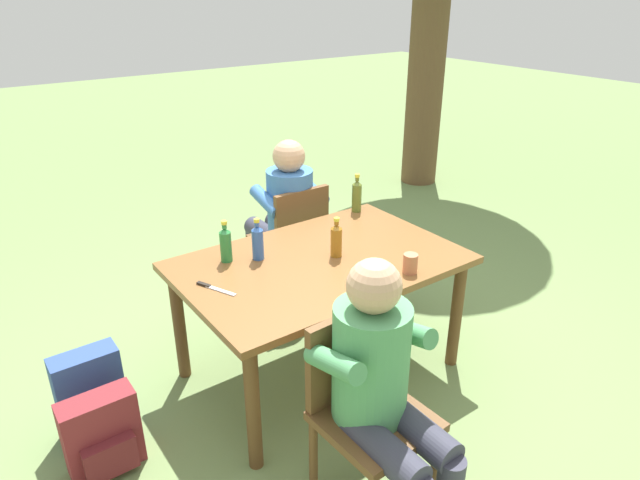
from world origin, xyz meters
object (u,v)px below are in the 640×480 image
object	(u,v)px
chair_far_right	(293,237)
bottle_olive	(357,195)
bottle_green	(226,244)
backpack_by_near_side	(103,436)
table_knife	(213,288)
bottle_blue	(258,242)
chair_near_left	(363,401)
backpack_by_far_side	(91,396)
dining_table	(320,274)
person_in_plaid_shirt	(284,210)
bottle_amber	(336,240)
cup_glass	(354,288)
cup_terracotta	(410,263)
person_in_white_shirt	(383,383)

from	to	relation	value
chair_far_right	bottle_olive	world-z (taller)	bottle_olive
bottle_green	backpack_by_near_side	size ratio (longest dim) A/B	0.58
chair_far_right	table_knife	size ratio (longest dim) A/B	3.82
bottle_blue	chair_near_left	bearing A→B (deg)	-94.55
chair_near_left	bottle_olive	size ratio (longest dim) A/B	3.37
backpack_by_far_side	chair_far_right	bearing A→B (deg)	18.92
dining_table	person_in_plaid_shirt	bearing A→B (deg)	69.30
bottle_amber	backpack_by_far_side	bearing A→B (deg)	168.57
chair_near_left	person_in_plaid_shirt	size ratio (longest dim) A/B	0.74
cup_glass	table_knife	xyz separation A→B (m)	(-0.52, 0.47, -0.04)
bottle_amber	table_knife	distance (m)	0.73
bottle_amber	bottle_green	distance (m)	0.60
table_knife	backpack_by_near_side	size ratio (longest dim) A/B	0.56
person_in_plaid_shirt	bottle_green	distance (m)	1.01
chair_far_right	bottle_blue	size ratio (longest dim) A/B	3.65
chair_far_right	backpack_by_far_side	xyz separation A→B (m)	(-1.59, -0.54, -0.26)
bottle_olive	chair_far_right	bearing A→B (deg)	127.11
cup_glass	cup_terracotta	distance (m)	0.39
chair_near_left	bottle_green	xyz separation A→B (m)	(-0.07, 1.09, 0.35)
bottle_green	table_knife	size ratio (longest dim) A/B	1.04
person_in_plaid_shirt	chair_far_right	bearing A→B (deg)	-90.29
person_in_white_shirt	bottle_olive	bearing A→B (deg)	54.60
chair_near_left	backpack_by_far_side	xyz separation A→B (m)	(-0.89, 1.06, -0.26)
bottle_amber	backpack_by_far_side	xyz separation A→B (m)	(-1.34, 0.27, -0.61)
bottle_amber	backpack_by_far_side	distance (m)	1.50
bottle_blue	table_knife	xyz separation A→B (m)	(-0.35, -0.16, -0.10)
person_in_white_shirt	bottle_amber	distance (m)	1.02
chair_near_left	cup_terracotta	distance (m)	0.82
bottle_amber	table_knife	size ratio (longest dim) A/B	1.01
person_in_white_shirt	backpack_by_near_side	distance (m)	1.37
bottle_amber	person_in_plaid_shirt	bearing A→B (deg)	75.29
chair_far_right	person_in_plaid_shirt	size ratio (longest dim) A/B	0.74
person_in_white_shirt	table_knife	size ratio (longest dim) A/B	5.17
bottle_green	bottle_olive	bearing A→B (deg)	8.34
person_in_plaid_shirt	dining_table	bearing A→B (deg)	-110.70
bottle_green	backpack_by_far_side	distance (m)	1.02
bottle_blue	cup_terracotta	world-z (taller)	bottle_blue
bottle_olive	table_knife	world-z (taller)	bottle_olive
chair_far_right	person_in_plaid_shirt	distance (m)	0.20
dining_table	table_knife	xyz separation A→B (m)	(-0.62, 0.05, 0.09)
bottle_green	bottle_blue	world-z (taller)	same
backpack_by_far_side	bottle_amber	bearing A→B (deg)	-11.43
dining_table	cup_glass	xyz separation A→B (m)	(-0.10, -0.41, 0.13)
dining_table	bottle_amber	size ratio (longest dim) A/B	6.68
person_in_plaid_shirt	cup_glass	xyz separation A→B (m)	(-0.44, -1.33, 0.12)
cup_glass	backpack_by_near_side	world-z (taller)	cup_glass
chair_far_right	backpack_by_near_side	world-z (taller)	chair_far_right
dining_table	chair_near_left	distance (m)	0.89
cup_terracotta	backpack_by_near_side	xyz separation A→B (m)	(-1.57, 0.38, -0.59)
dining_table	cup_glass	world-z (taller)	cup_glass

